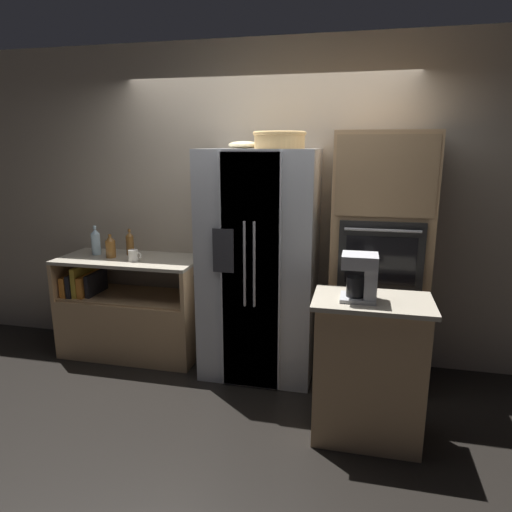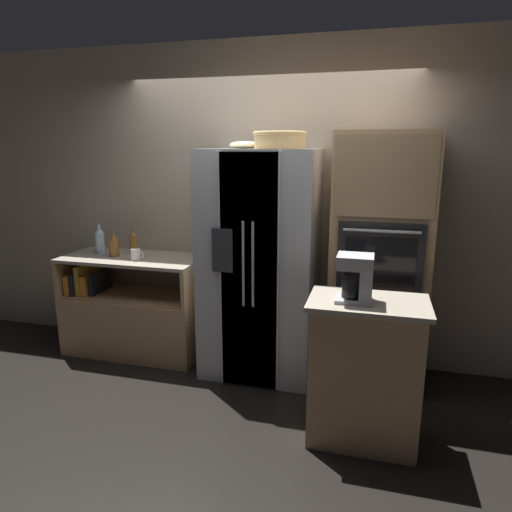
{
  "view_description": "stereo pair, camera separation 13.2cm",
  "coord_description": "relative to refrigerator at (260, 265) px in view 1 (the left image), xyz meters",
  "views": [
    {
      "loc": [
        0.82,
        -3.57,
        1.92
      ],
      "look_at": [
        0.01,
        -0.05,
        1.04
      ],
      "focal_mm": 32.0,
      "sensor_mm": 36.0,
      "label": 1
    },
    {
      "loc": [
        0.95,
        -3.54,
        1.92
      ],
      "look_at": [
        0.01,
        -0.05,
        1.04
      ],
      "focal_mm": 32.0,
      "sensor_mm": 36.0,
      "label": 2
    }
  ],
  "objects": [
    {
      "name": "ground_plane",
      "position": [
        -0.03,
        -0.04,
        -0.95
      ],
      "size": [
        20.0,
        20.0,
        0.0
      ],
      "primitive_type": "plane",
      "color": "black"
    },
    {
      "name": "wicker_basket",
      "position": [
        0.16,
        -0.04,
        1.02
      ],
      "size": [
        0.41,
        0.41,
        0.13
      ],
      "color": "tan",
      "rests_on": "refrigerator"
    },
    {
      "name": "counter_left",
      "position": [
        -1.25,
        0.06,
        -0.61
      ],
      "size": [
        1.28,
        0.6,
        0.93
      ],
      "color": "tan",
      "rests_on": "ground_plane"
    },
    {
      "name": "wall_oven",
      "position": [
        0.96,
        0.05,
        0.07
      ],
      "size": [
        0.74,
        0.66,
        2.03
      ],
      "color": "tan",
      "rests_on": "ground_plane"
    },
    {
      "name": "coffee_maker",
      "position": [
        0.83,
        -0.81,
        0.19
      ],
      "size": [
        0.22,
        0.2,
        0.3
      ],
      "color": "#B2B2B7",
      "rests_on": "island_counter"
    },
    {
      "name": "bottle_tall",
      "position": [
        -1.28,
        0.17,
        0.09
      ],
      "size": [
        0.07,
        0.07,
        0.25
      ],
      "color": "brown",
      "rests_on": "counter_left"
    },
    {
      "name": "bottle_wide",
      "position": [
        -1.4,
        0.04,
        0.08
      ],
      "size": [
        0.09,
        0.09,
        0.21
      ],
      "color": "brown",
      "rests_on": "counter_left"
    },
    {
      "name": "bottle_short",
      "position": [
        -1.59,
        0.11,
        0.1
      ],
      "size": [
        0.08,
        0.08,
        0.27
      ],
      "color": "silver",
      "rests_on": "counter_left"
    },
    {
      "name": "island_counter",
      "position": [
        0.9,
        -0.78,
        -0.46
      ],
      "size": [
        0.75,
        0.48,
        0.97
      ],
      "color": "tan",
      "rests_on": "ground_plane"
    },
    {
      "name": "fruit_bowl",
      "position": [
        -0.15,
        0.08,
        0.98
      ],
      "size": [
        0.25,
        0.25,
        0.06
      ],
      "color": "beige",
      "rests_on": "refrigerator"
    },
    {
      "name": "wall_back",
      "position": [
        -0.03,
        0.39,
        0.45
      ],
      "size": [
        12.0,
        0.06,
        2.8
      ],
      "color": "tan",
      "rests_on": "ground_plane"
    },
    {
      "name": "mug",
      "position": [
        -1.14,
        -0.04,
        0.03
      ],
      "size": [
        0.12,
        0.09,
        0.1
      ],
      "color": "silver",
      "rests_on": "counter_left"
    },
    {
      "name": "refrigerator",
      "position": [
        0.0,
        0.0,
        0.0
      ],
      "size": [
        0.93,
        0.74,
        1.9
      ],
      "color": "silver",
      "rests_on": "ground_plane"
    }
  ]
}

